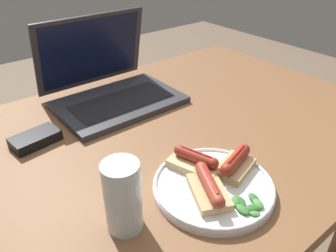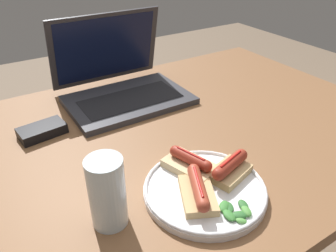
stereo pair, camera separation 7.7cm
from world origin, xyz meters
name	(u,v)px [view 1 (the left image)]	position (x,y,z in m)	size (l,w,h in m)	color
desk	(190,151)	(0.00, 0.00, 0.65)	(1.10, 0.86, 0.75)	brown
laptop	(111,87)	(-0.11, 0.25, 0.80)	(0.36, 0.29, 0.24)	#2D2D33
plate	(213,186)	(-0.15, -0.23, 0.76)	(0.25, 0.25, 0.02)	silver
sausage_toast_left	(196,161)	(-0.14, -0.17, 0.78)	(0.10, 0.13, 0.04)	#D6B784
sausage_toast_middle	(235,164)	(-0.09, -0.23, 0.79)	(0.11, 0.08, 0.05)	tan
sausage_toast_right	(209,188)	(-0.18, -0.25, 0.78)	(0.10, 0.12, 0.04)	tan
salad_pile	(248,205)	(-0.15, -0.31, 0.77)	(0.06, 0.07, 0.01)	#2D662D
drinking_glass	(123,197)	(-0.34, -0.20, 0.82)	(0.07, 0.07, 0.14)	silver
external_drive	(35,139)	(-0.37, 0.16, 0.77)	(0.12, 0.08, 0.03)	black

